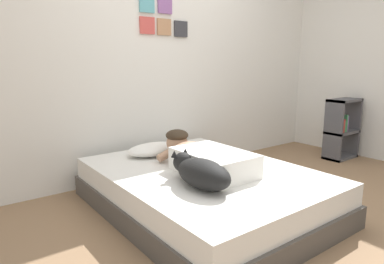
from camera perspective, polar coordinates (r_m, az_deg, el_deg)
The scene contains 9 objects.
ground_plane at distance 2.85m, azimuth 12.54°, elevation -13.48°, with size 13.33×13.33×0.00m, color #8C6B4C.
back_wall at distance 3.75m, azimuth -5.03°, elevation 12.40°, with size 4.67×0.12×2.50m.
bed at distance 2.84m, azimuth 1.97°, elevation -9.58°, with size 1.46×1.95×0.34m.
pillow at distance 3.22m, azimuth -6.36°, elevation -2.85°, with size 0.52×0.32×0.11m, color white.
person_lying at distance 2.76m, azimuth 1.77°, elevation -4.10°, with size 0.43×0.92×0.27m.
dog at distance 2.39m, azimuth 1.45°, elevation -6.71°, with size 0.26×0.57×0.21m.
coffee_cup at distance 3.26m, azimuth 0.48°, elevation -2.89°, with size 0.12×0.09×0.07m.
cell_phone at distance 2.67m, azimuth 6.06°, elevation -7.04°, with size 0.07×0.14×0.01m, color black.
bookshelf at distance 4.66m, azimuth 23.65°, elevation 0.54°, with size 0.45×0.24×0.75m.
Camera 1 is at (-2.00, -1.65, 1.19)m, focal length 32.03 mm.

